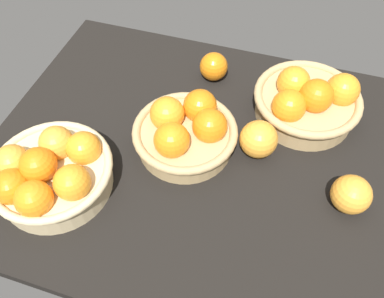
{
  "coord_description": "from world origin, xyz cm",
  "views": [
    {
      "loc": [
        16.89,
        -48.63,
        69.77
      ],
      "look_at": [
        2.63,
        -2.99,
        7.0
      ],
      "focal_mm": 36.2,
      "sensor_mm": 36.0,
      "label": 1
    }
  ],
  "objects": [
    {
      "name": "basket_near_left",
      "position": [
        -21.4,
        -17.32,
        7.99
      ],
      "size": [
        23.8,
        23.8,
        11.71
      ],
      "color": "#D3BC8C",
      "rests_on": "market_tray"
    },
    {
      "name": "market_tray",
      "position": [
        0.0,
        0.0,
        1.5
      ],
      "size": [
        84.0,
        72.0,
        3.0
      ],
      "primitive_type": "cube",
      "color": "black",
      "rests_on": "ground"
    },
    {
      "name": "loose_orange_side_gap",
      "position": [
        -0.13,
        23.33,
        6.46
      ],
      "size": [
        6.93,
        6.93,
        6.93
      ],
      "primitive_type": "sphere",
      "color": "orange",
      "rests_on": "market_tray"
    },
    {
      "name": "basket_far_right",
      "position": [
        23.29,
        17.2,
        7.67
      ],
      "size": [
        23.97,
        23.97,
        11.54
      ],
      "color": "tan",
      "rests_on": "market_tray"
    },
    {
      "name": "loose_orange_back_gap",
      "position": [
        34.36,
        -4.15,
        6.78
      ],
      "size": [
        7.57,
        7.57,
        7.57
      ],
      "primitive_type": "sphere",
      "color": "#F49E33",
      "rests_on": "market_tray"
    },
    {
      "name": "basket_center",
      "position": [
        -0.22,
        0.94,
        7.4
      ],
      "size": [
        22.21,
        22.21,
        10.49
      ],
      "color": "tan",
      "rests_on": "market_tray"
    },
    {
      "name": "loose_orange_front_gap",
      "position": [
        15.1,
        3.57,
        7.01
      ],
      "size": [
        8.03,
        8.03,
        8.03
      ],
      "primitive_type": "sphere",
      "color": "#F49E33",
      "rests_on": "market_tray"
    }
  ]
}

